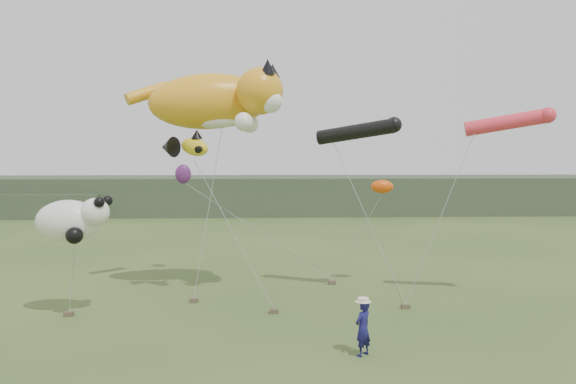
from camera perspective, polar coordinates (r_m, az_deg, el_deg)
name	(u,v)px	position (r m, az deg, el deg)	size (l,w,h in m)	color
ground	(295,346)	(19.29, 0.71, -15.40)	(120.00, 120.00, 0.00)	#385123
headland	(245,195)	(63.07, -4.43, -0.34)	(90.00, 13.00, 4.00)	#2D3D28
festival_attendant	(363,328)	(18.34, 7.62, -13.55)	(0.64, 0.42, 1.76)	#161551
sandbag_anchors	(259,302)	(24.41, -2.98, -11.08)	(13.91, 5.31, 0.18)	brown
cat_kite	(220,100)	(25.63, -6.90, 9.26)	(7.33, 3.91, 3.12)	orange
fish_kite	(185,146)	(24.97, -10.44, 4.58)	(2.56, 1.67, 1.26)	yellow
tube_kites	(431,126)	(25.37, 14.31, 6.49)	(9.83, 3.48, 1.52)	black
panda_kite	(73,220)	(23.46, -21.04, -2.69)	(2.94, 1.90, 1.83)	white
misc_kites	(275,180)	(28.37, -1.34, 1.24)	(10.94, 3.61, 1.36)	#E34C0B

